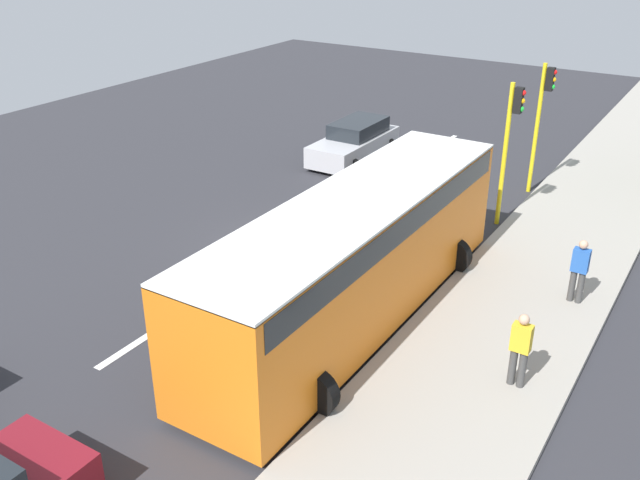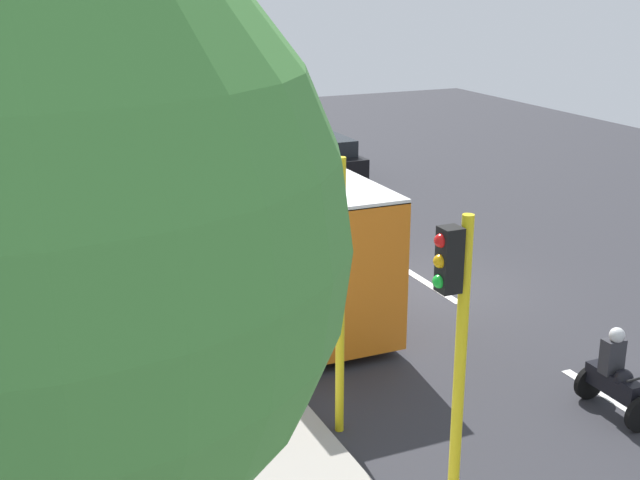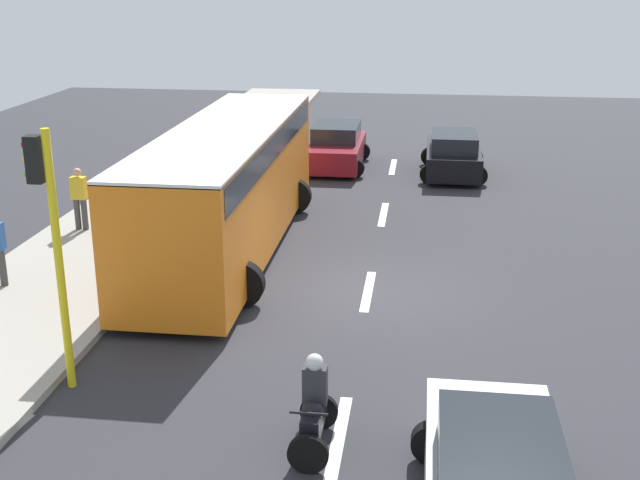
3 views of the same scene
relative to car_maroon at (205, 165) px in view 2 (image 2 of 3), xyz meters
name	(u,v)px [view 2 (image 2 of 3)]	position (x,y,z in m)	size (l,w,h in m)	color
ground_plane	(431,288)	(-2.06, 11.75, -0.76)	(40.00, 60.00, 0.10)	#2D2D33
sidewalk	(135,333)	(4.94, 11.75, -0.64)	(4.00, 60.00, 0.15)	#9E998E
lane_stripe_far_north	(259,177)	(-2.06, -0.25, -0.71)	(0.20, 2.40, 0.01)	white
lane_stripe_north	(327,220)	(-2.06, 5.75, -0.71)	(0.20, 2.40, 0.01)	white
lane_stripe_mid	(431,286)	(-2.06, 11.75, -0.71)	(0.20, 2.40, 0.01)	white
lane_stripe_south	(611,399)	(-2.06, 17.75, -0.71)	(0.20, 2.40, 0.01)	white
car_maroon	(205,165)	(0.00, 0.00, 0.00)	(2.31, 4.07, 1.52)	maroon
car_black	(322,158)	(-4.16, 0.66, 0.00)	(2.24, 4.10, 1.52)	black
city_bus	(248,203)	(1.65, 9.40, 1.13)	(3.20, 11.00, 3.16)	orange
motorcycle	(615,378)	(-1.72, 18.11, -0.07)	(0.60, 1.30, 1.53)	black
pedestrian_near_signal	(82,315)	(6.06, 12.82, 0.35)	(0.40, 0.24, 1.69)	#3F3F3F
pedestrian_by_tree	(62,249)	(5.90, 8.68, 0.35)	(0.40, 0.24, 1.69)	#3F3F3F
traffic_light_corner	(454,345)	(2.78, 20.06, 2.22)	(0.49, 0.24, 4.50)	yellow
traffic_light_midblock	(335,260)	(2.78, 16.76, 2.22)	(0.49, 0.24, 4.50)	yellow
street_tree_north	(18,246)	(7.54, 22.77, 4.88)	(3.77, 3.77, 7.51)	brown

